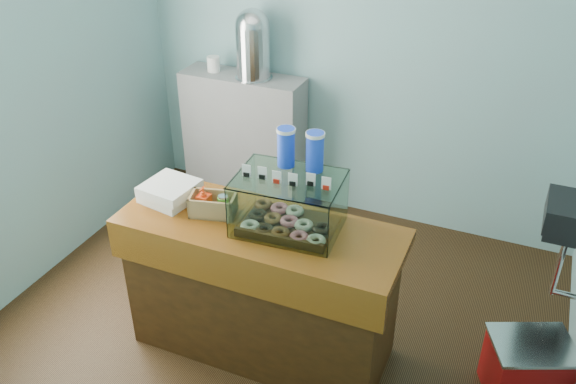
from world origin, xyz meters
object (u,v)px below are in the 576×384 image
at_px(red_cooler, 527,368).
at_px(coffee_urn, 253,42).
at_px(display_case, 290,198).
at_px(counter, 261,288).

bearing_deg(red_cooler, coffee_urn, 126.80).
bearing_deg(red_cooler, display_case, 163.71).
relative_size(counter, red_cooler, 3.01).
relative_size(counter, coffee_urn, 2.99).
distance_m(counter, coffee_urn, 1.98).
height_order(coffee_urn, red_cooler, coffee_urn).
xyz_separation_m(counter, display_case, (0.15, 0.08, 0.61)).
height_order(counter, coffee_urn, coffee_urn).
relative_size(coffee_urn, red_cooler, 1.01).
bearing_deg(coffee_urn, counter, -63.21).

